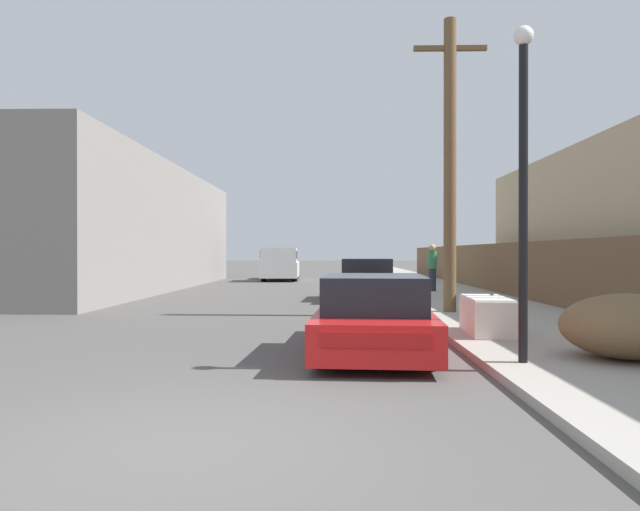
# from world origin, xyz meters

# --- Properties ---
(ground_plane) EXTENTS (220.00, 220.00, 0.00)m
(ground_plane) POSITION_xyz_m (0.00, 0.00, 0.00)
(ground_plane) COLOR #4F4C49
(sidewalk_curb) EXTENTS (4.20, 63.00, 0.12)m
(sidewalk_curb) POSITION_xyz_m (5.30, 23.50, 0.06)
(sidewalk_curb) COLOR #9E998E
(sidewalk_curb) RESTS_ON ground
(discarded_fridge) EXTENTS (0.81, 1.67, 0.68)m
(discarded_fridge) POSITION_xyz_m (3.95, 5.78, 0.45)
(discarded_fridge) COLOR silver
(discarded_fridge) RESTS_ON sidewalk_curb
(parked_sports_car_red) EXTENTS (2.01, 4.47, 1.23)m
(parked_sports_car_red) POSITION_xyz_m (1.82, 4.49, 0.56)
(parked_sports_car_red) COLOR red
(parked_sports_car_red) RESTS_ON ground
(car_parked_mid) EXTENTS (2.10, 4.62, 1.38)m
(car_parked_mid) POSITION_xyz_m (2.33, 14.77, 0.65)
(car_parked_mid) COLOR #5B1E19
(car_parked_mid) RESTS_ON ground
(pickup_truck) EXTENTS (2.24, 5.58, 1.84)m
(pickup_truck) POSITION_xyz_m (-1.81, 27.74, 0.92)
(pickup_truck) COLOR silver
(pickup_truck) RESTS_ON ground
(utility_pole) EXTENTS (1.80, 0.31, 7.25)m
(utility_pole) POSITION_xyz_m (4.08, 9.61, 3.85)
(utility_pole) COLOR brown
(utility_pole) RESTS_ON sidewalk_curb
(street_lamp) EXTENTS (0.26, 0.26, 4.47)m
(street_lamp) POSITION_xyz_m (3.71, 3.06, 2.73)
(street_lamp) COLOR black
(street_lamp) RESTS_ON sidewalk_curb
(brush_pile) EXTENTS (1.89, 1.65, 0.90)m
(brush_pile) POSITION_xyz_m (5.27, 3.34, 0.57)
(brush_pile) COLOR brown
(brush_pile) RESTS_ON sidewalk_curb
(wooden_fence) EXTENTS (0.08, 38.37, 1.80)m
(wooden_fence) POSITION_xyz_m (7.25, 17.19, 1.02)
(wooden_fence) COLOR brown
(wooden_fence) RESTS_ON sidewalk_curb
(building_left_block) EXTENTS (7.00, 20.29, 5.24)m
(building_left_block) POSITION_xyz_m (-8.83, 19.91, 2.62)
(building_left_block) COLOR gray
(building_left_block) RESTS_ON ground
(pedestrian) EXTENTS (0.34, 0.34, 1.79)m
(pedestrian) POSITION_xyz_m (4.97, 17.22, 1.04)
(pedestrian) COLOR #282D42
(pedestrian) RESTS_ON sidewalk_curb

